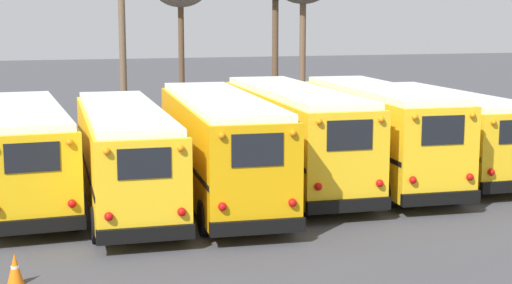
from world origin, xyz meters
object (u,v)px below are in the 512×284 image
object	(u,v)px
school_bus_2	(219,144)
traffic_cone	(15,269)
school_bus_3	(294,133)
utility_pole	(123,53)
school_bus_4	(378,131)
school_bus_5	(442,130)
school_bus_0	(24,151)
school_bus_1	(124,152)

from	to	relation	value
school_bus_2	traffic_cone	size ratio (longest dim) A/B	15.24
school_bus_3	utility_pole	world-z (taller)	utility_pole
school_bus_2	school_bus_4	xyz separation A→B (m)	(5.86, 0.95, 0.04)
school_bus_5	traffic_cone	distance (m)	17.03
school_bus_0	traffic_cone	bearing A→B (deg)	-91.86
school_bus_5	traffic_cone	bearing A→B (deg)	-151.22
school_bus_3	school_bus_2	bearing A→B (deg)	-154.67
school_bus_3	traffic_cone	world-z (taller)	school_bus_3
school_bus_3	school_bus_5	distance (m)	5.87
school_bus_2	school_bus_4	world-z (taller)	school_bus_4
utility_pole	school_bus_0	bearing A→B (deg)	-111.96
school_bus_0	traffic_cone	xyz separation A→B (m)	(-0.24, -7.55, -1.31)
school_bus_4	utility_pole	bearing A→B (deg)	123.85
traffic_cone	utility_pole	bearing A→B (deg)	75.94
traffic_cone	school_bus_3	bearing A→B (deg)	40.77
school_bus_5	traffic_cone	xyz separation A→B (m)	(-14.89, -8.17, -1.27)
school_bus_0	traffic_cone	world-z (taller)	school_bus_0
school_bus_5	school_bus_3	bearing A→B (deg)	-176.20
school_bus_4	traffic_cone	xyz separation A→B (m)	(-11.96, -7.35, -1.47)
school_bus_0	school_bus_2	world-z (taller)	school_bus_2
school_bus_5	utility_pole	size ratio (longest dim) A/B	1.22
utility_pole	school_bus_5	bearing A→B (deg)	-44.62
school_bus_2	traffic_cone	xyz separation A→B (m)	(-6.10, -6.40, -1.43)
school_bus_4	school_bus_1	bearing A→B (deg)	-175.24
school_bus_0	school_bus_1	world-z (taller)	school_bus_0
school_bus_1	school_bus_3	distance (m)	5.97
school_bus_1	school_bus_3	world-z (taller)	school_bus_3
school_bus_1	school_bus_3	size ratio (longest dim) A/B	1.01
school_bus_1	traffic_cone	distance (m)	7.45
utility_pole	traffic_cone	distance (m)	19.26
school_bus_0	school_bus_4	xyz separation A→B (m)	(11.71, -0.20, 0.16)
school_bus_1	traffic_cone	xyz separation A→B (m)	(-3.17, -6.62, -1.28)
school_bus_2	school_bus_5	bearing A→B (deg)	11.42
utility_pole	school_bus_4	bearing A→B (deg)	-56.15
school_bus_2	utility_pole	size ratio (longest dim) A/B	1.36
school_bus_1	school_bus_4	distance (m)	8.82
school_bus_0	utility_pole	bearing A→B (deg)	68.04
utility_pole	school_bus_3	bearing A→B (deg)	-67.19
school_bus_0	school_bus_2	distance (m)	5.97
school_bus_1	utility_pole	xyz separation A→B (m)	(1.42, 11.71, 2.43)
school_bus_1	school_bus_3	xyz separation A→B (m)	(5.86, 1.17, 0.17)
school_bus_1	traffic_cone	size ratio (longest dim) A/B	15.32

